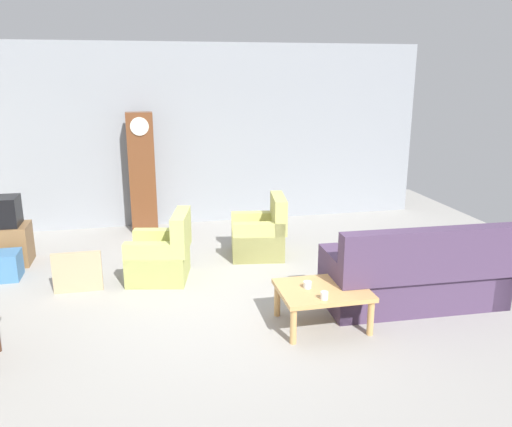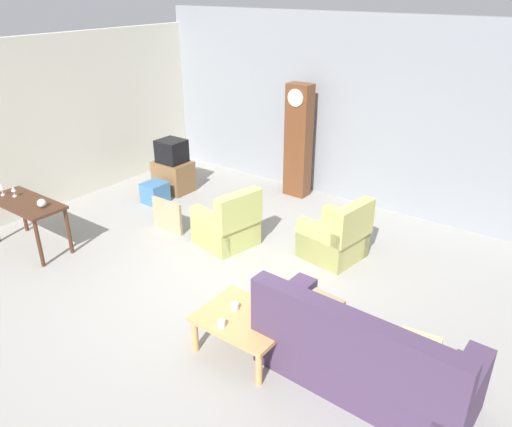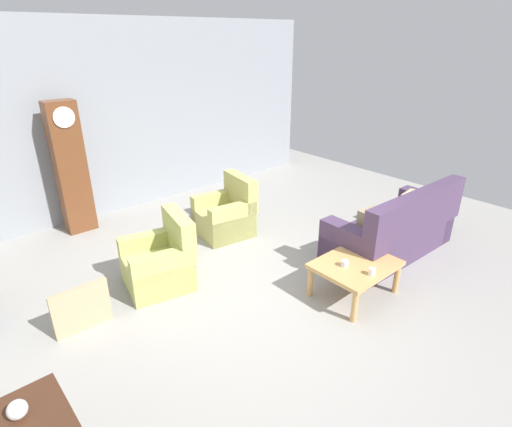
# 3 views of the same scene
# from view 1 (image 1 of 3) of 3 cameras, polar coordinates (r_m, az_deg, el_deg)

# --- Properties ---
(ground_plane) EXTENTS (10.40, 10.40, 0.00)m
(ground_plane) POSITION_cam_1_polar(r_m,az_deg,el_deg) (6.41, -2.88, -9.54)
(ground_plane) COLOR #999691
(garage_door_wall) EXTENTS (8.40, 0.16, 3.20)m
(garage_door_wall) POSITION_cam_1_polar(r_m,az_deg,el_deg) (9.45, -6.70, 8.58)
(garage_door_wall) COLOR gray
(garage_door_wall) RESTS_ON ground_plane
(couch_floral) EXTENTS (2.12, 0.94, 1.04)m
(couch_floral) POSITION_cam_1_polar(r_m,az_deg,el_deg) (6.43, 17.17, -6.78)
(couch_floral) COLOR #4C3856
(couch_floral) RESTS_ON ground_plane
(armchair_olive_near) EXTENTS (0.93, 0.91, 0.92)m
(armchair_olive_near) POSITION_cam_1_polar(r_m,az_deg,el_deg) (7.05, -10.33, -4.74)
(armchair_olive_near) COLOR #B7BC66
(armchair_olive_near) RESTS_ON ground_plane
(armchair_olive_far) EXTENTS (0.89, 0.87, 0.92)m
(armchair_olive_far) POSITION_cam_1_polar(r_m,az_deg,el_deg) (7.81, 0.51, -2.49)
(armchair_olive_far) COLOR tan
(armchair_olive_far) RESTS_ON ground_plane
(coffee_table_wood) EXTENTS (0.96, 0.76, 0.44)m
(coffee_table_wood) POSITION_cam_1_polar(r_m,az_deg,el_deg) (5.72, 7.37, -8.73)
(coffee_table_wood) COLOR tan
(coffee_table_wood) RESTS_ON ground_plane
(grandfather_clock) EXTENTS (0.44, 0.30, 2.06)m
(grandfather_clock) POSITION_cam_1_polar(r_m,az_deg,el_deg) (9.07, -12.45, 4.41)
(grandfather_clock) COLOR brown
(grandfather_clock) RESTS_ON ground_plane
(tv_stand_cabinet) EXTENTS (0.68, 0.52, 0.58)m
(tv_stand_cabinet) POSITION_cam_1_polar(r_m,az_deg,el_deg) (8.30, -25.92, -3.13)
(tv_stand_cabinet) COLOR brown
(tv_stand_cabinet) RESTS_ON ground_plane
(tv_crt) EXTENTS (0.48, 0.44, 0.42)m
(tv_crt) POSITION_cam_1_polar(r_m,az_deg,el_deg) (8.16, -26.32, 0.19)
(tv_crt) COLOR black
(tv_crt) RESTS_ON tv_stand_cabinet
(framed_picture_leaning) EXTENTS (0.60, 0.05, 0.53)m
(framed_picture_leaning) POSITION_cam_1_polar(r_m,az_deg,el_deg) (6.92, -19.11, -6.14)
(framed_picture_leaning) COLOR tan
(framed_picture_leaning) RESTS_ON ground_plane
(storage_box_blue) EXTENTS (0.38, 0.40, 0.37)m
(storage_box_blue) POSITION_cam_1_polar(r_m,az_deg,el_deg) (7.75, -25.92, -5.19)
(storage_box_blue) COLOR teal
(storage_box_blue) RESTS_ON ground_plane
(cup_white_porcelain) EXTENTS (0.08, 0.08, 0.08)m
(cup_white_porcelain) POSITION_cam_1_polar(r_m,az_deg,el_deg) (5.42, 7.55, -8.97)
(cup_white_porcelain) COLOR white
(cup_white_porcelain) RESTS_ON coffee_table_wood
(cup_blue_rimmed) EXTENTS (0.09, 0.09, 0.07)m
(cup_blue_rimmed) POSITION_cam_1_polar(r_m,az_deg,el_deg) (5.67, 5.70, -7.83)
(cup_blue_rimmed) COLOR silver
(cup_blue_rimmed) RESTS_ON coffee_table_wood
(bowl_white_stacked) EXTENTS (0.17, 0.17, 0.06)m
(bowl_white_stacked) POSITION_cam_1_polar(r_m,az_deg,el_deg) (5.80, 10.60, -7.58)
(bowl_white_stacked) COLOR white
(bowl_white_stacked) RESTS_ON coffee_table_wood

